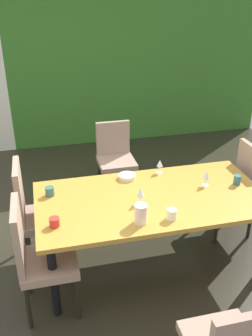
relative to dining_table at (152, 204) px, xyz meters
The scene contains 16 objects.
ground_plane 0.73m from the dining_table, 146.99° to the left, with size 6.28×6.13×0.02m, color #29271C.
garden_window_panel 3.35m from the dining_table, 75.93° to the left, with size 4.22×0.10×2.85m, color #326C23.
dining_table is the anchor object (origin of this frame).
chair_left_near 1.08m from the dining_table, 162.63° to the right, with size 0.45×0.44×1.01m.
chair_head_far 1.43m from the dining_table, 91.20° to the left, with size 0.44×0.45×0.91m.
chair_left_far 1.08m from the dining_table, 162.66° to the left, with size 0.45×0.44×1.03m.
chair_right_far 1.08m from the dining_table, 17.41° to the left, with size 0.44×0.44×0.98m.
wine_glass_right 0.58m from the dining_table, ahead, with size 0.07×0.07×0.15m.
wine_glass_near_window 0.23m from the dining_table, 148.18° to the right, with size 0.07×0.07×0.16m.
wine_glass_near_shelf 0.51m from the dining_table, 63.84° to the left, with size 0.07×0.07×0.14m.
serving_bowl_east 0.42m from the dining_table, 108.93° to the left, with size 0.16×0.16×0.04m, color silver.
cup_north 0.91m from the dining_table, 164.38° to the right, with size 0.08×0.08×0.07m, color red.
cup_rear 0.91m from the dining_table, 164.75° to the left, with size 0.08×0.08×0.08m, color #3A6661.
cup_front 0.85m from the dining_table, ahead, with size 0.07×0.07×0.09m, color #306470.
cup_west 0.38m from the dining_table, 82.09° to the right, with size 0.08×0.08×0.09m, color white.
pitcher_corner 0.44m from the dining_table, 119.86° to the right, with size 0.12×0.10×0.16m.
Camera 1 is at (-0.66, -2.87, 2.45)m, focal length 40.00 mm.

